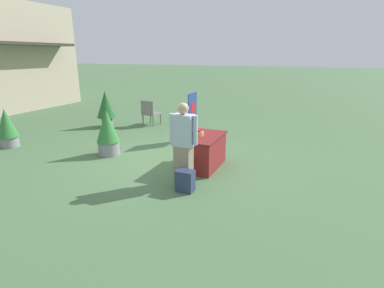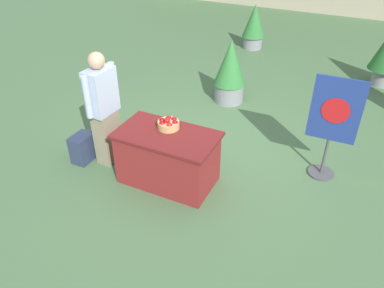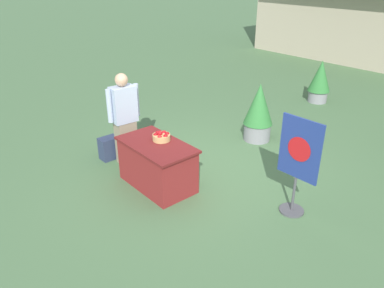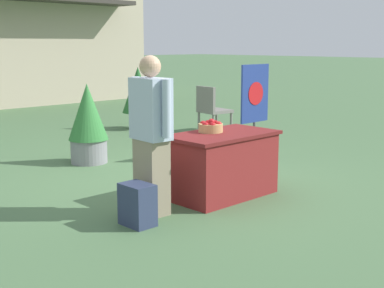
% 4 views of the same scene
% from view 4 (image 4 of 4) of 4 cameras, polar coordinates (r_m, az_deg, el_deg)
% --- Properties ---
extents(ground_plane, '(120.00, 120.00, 0.00)m').
position_cam_4_polar(ground_plane, '(7.10, -1.48, -3.78)').
color(ground_plane, '#4C7047').
extents(display_table, '(1.32, 0.75, 0.75)m').
position_cam_4_polar(display_table, '(6.26, 3.20, -2.20)').
color(display_table, maroon).
rests_on(display_table, ground_plane).
extents(apple_basket, '(0.29, 0.29, 0.16)m').
position_cam_4_polar(apple_basket, '(6.24, 2.00, 1.86)').
color(apple_basket, tan).
rests_on(apple_basket, display_table).
extents(person_visitor, '(0.28, 0.61, 1.66)m').
position_cam_4_polar(person_visitor, '(5.52, -4.38, 0.97)').
color(person_visitor, gray).
rests_on(person_visitor, ground_plane).
extents(backpack, '(0.24, 0.34, 0.42)m').
position_cam_4_polar(backpack, '(5.32, -5.84, -6.46)').
color(backpack, '#2D3856').
rests_on(backpack, ground_plane).
extents(poster_board, '(0.63, 0.36, 1.46)m').
position_cam_4_polar(poster_board, '(8.27, 6.69, 3.96)').
color(poster_board, '#4C4C51').
rests_on(poster_board, ground_plane).
extents(patio_chair, '(0.61, 0.61, 0.93)m').
position_cam_4_polar(patio_chair, '(10.87, 2.06, 3.97)').
color(patio_chair, gray).
rests_on(patio_chair, ground_plane).
extents(potted_plant_near_left, '(0.67, 0.67, 1.30)m').
position_cam_4_polar(potted_plant_near_left, '(11.26, -5.76, 5.41)').
color(potted_plant_near_left, gray).
rests_on(potted_plant_near_left, ground_plane).
extents(potted_plant_far_left, '(0.59, 0.59, 1.19)m').
position_cam_4_polar(potted_plant_far_left, '(8.12, -11.04, 2.30)').
color(potted_plant_far_left, gray).
rests_on(potted_plant_far_left, ground_plane).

